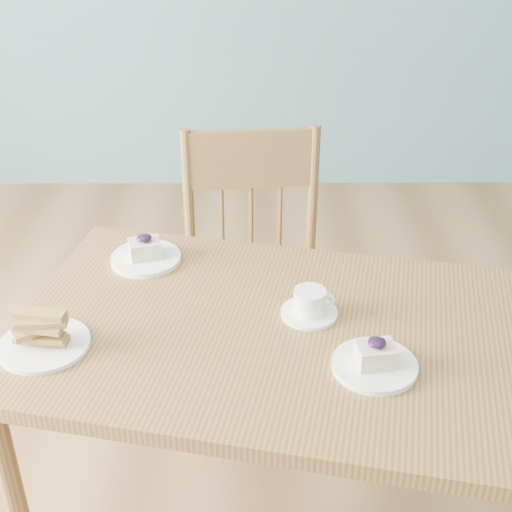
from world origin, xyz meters
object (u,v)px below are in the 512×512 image
cheesecake_plate_near (375,361)px  cheesecake_plate_far (146,254)px  dining_table (299,355)px  biscotti_plate (43,336)px  coffee_cup (310,305)px  dining_chair (255,284)px

cheesecake_plate_near → cheesecake_plate_far: bearing=140.5°
dining_table → biscotti_plate: biscotti_plate is taller
biscotti_plate → coffee_cup: bearing=11.3°
dining_chair → cheesecake_plate_near: bearing=-74.6°
cheesecake_plate_far → coffee_cup: 0.47m
dining_chair → coffee_cup: size_ratio=7.01×
coffee_cup → biscotti_plate: 0.59m
coffee_cup → biscotti_plate: biscotti_plate is taller
cheesecake_plate_near → dining_chair: bearing=110.2°
dining_table → biscotti_plate: bearing=-162.4°
dining_table → dining_chair: bearing=112.6°
coffee_cup → biscotti_plate: size_ratio=0.67×
biscotti_plate → cheesecake_plate_far: bearing=64.2°
cheesecake_plate_near → biscotti_plate: (-0.70, 0.08, 0.01)m
dining_table → dining_chair: (-0.10, 0.53, -0.15)m
dining_table → cheesecake_plate_near: cheesecake_plate_near is taller
dining_table → biscotti_plate: (-0.55, -0.05, 0.10)m
cheesecake_plate_far → coffee_cup: cheesecake_plate_far is taller
dining_table → cheesecake_plate_far: bearing=153.4°
dining_chair → cheesecake_plate_far: bearing=-145.9°
cheesecake_plate_near → cheesecake_plate_far: 0.68m
dining_chair → cheesecake_plate_far: (-0.28, -0.23, 0.24)m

